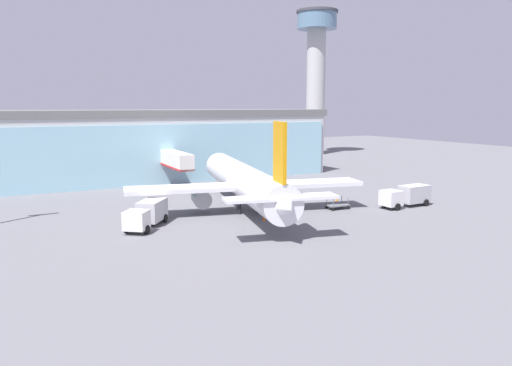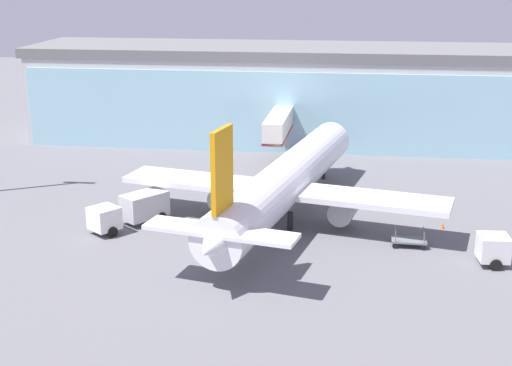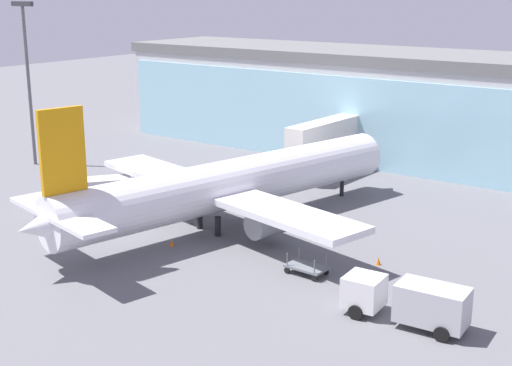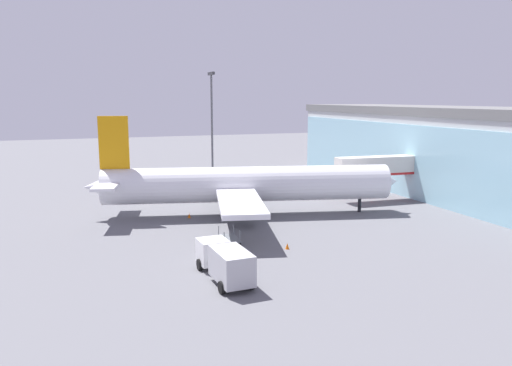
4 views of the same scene
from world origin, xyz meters
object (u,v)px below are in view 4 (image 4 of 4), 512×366
baggage_cart (229,239)px  safety_cone_wingtip (287,246)px  fuel_truck (225,261)px  safety_cone_nose (189,216)px  apron_light_mast (212,114)px  airplane (243,185)px  catering_truck (193,185)px  jet_bridge (388,166)px

baggage_cart → safety_cone_wingtip: bearing=56.6°
fuel_truck → safety_cone_nose: bearing=-8.1°
apron_light_mast → airplane: (30.89, -4.85, -7.01)m
catering_truck → safety_cone_wingtip: 27.04m
apron_light_mast → safety_cone_wingtip: 46.18m
baggage_cart → apron_light_mast: bearing=169.8°
safety_cone_nose → baggage_cart: bearing=6.0°
fuel_truck → airplane: bearing=-25.4°
apron_light_mast → airplane: 32.04m
apron_light_mast → safety_cone_nose: 33.70m
catering_truck → safety_cone_wingtip: size_ratio=12.87×
baggage_cart → catering_truck: bearing=177.8°
airplane → catering_truck: 13.56m
jet_bridge → safety_cone_wingtip: size_ratio=26.18×
safety_cone_wingtip → airplane: bearing=177.7°
safety_cone_wingtip → safety_cone_nose: bearing=-158.9°
airplane → safety_cone_nose: airplane is taller
jet_bridge → safety_cone_nose: jet_bridge is taller
safety_cone_nose → fuel_truck: bearing=-5.2°
safety_cone_wingtip → apron_light_mast: bearing=173.1°
apron_light_mast → catering_truck: (17.77, -7.59, -9.09)m
apron_light_mast → baggage_cart: (41.41, -9.83, -10.06)m
jet_bridge → fuel_truck: size_ratio=1.95×
jet_bridge → safety_cone_wingtip: (15.79, -21.36, -4.14)m
fuel_truck → jet_bridge: bearing=-56.5°
safety_cone_wingtip → fuel_truck: bearing=-53.6°
airplane → fuel_truck: airplane is taller
catering_truck → apron_light_mast: bearing=-74.5°
apron_light_mast → fuel_truck: bearing=-14.4°
catering_truck → fuel_truck: 32.83m
jet_bridge → catering_truck: 26.21m
safety_cone_nose → apron_light_mast: bearing=159.9°
catering_truck → safety_cone_nose: 12.90m
apron_light_mast → safety_cone_nose: (30.15, -11.02, -10.28)m
catering_truck → jet_bridge: bearing=-166.7°
fuel_truck → safety_cone_nose: (-20.03, 1.82, -1.19)m
apron_light_mast → baggage_cart: apron_light_mast is taller
safety_cone_nose → safety_cone_wingtip: bearing=21.1°
apron_light_mast → fuel_truck: size_ratio=2.39×
baggage_cart → safety_cone_nose: size_ratio=5.25×
fuel_truck → baggage_cart: 9.31m
baggage_cart → safety_cone_wingtip: baggage_cart is taller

